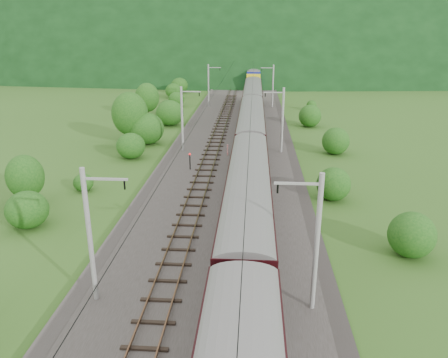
{
  "coord_description": "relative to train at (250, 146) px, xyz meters",
  "views": [
    {
      "loc": [
        2.7,
        -21.06,
        15.31
      ],
      "look_at": [
        0.21,
        14.85,
        2.6
      ],
      "focal_mm": 35.0,
      "sensor_mm": 36.0,
      "label": 1
    }
  ],
  "objects": [
    {
      "name": "ground",
      "position": [
        -2.4,
        -21.48,
        -3.86
      ],
      "size": [
        600.0,
        600.0,
        0.0
      ],
      "primitive_type": "plane",
      "color": "#30541A",
      "rests_on": "ground"
    },
    {
      "name": "railbed",
      "position": [
        -2.4,
        -11.48,
        -3.71
      ],
      "size": [
        14.0,
        220.0,
        0.3
      ],
      "primitive_type": "cube",
      "color": "#38332D",
      "rests_on": "ground"
    },
    {
      "name": "track_left",
      "position": [
        -4.8,
        -11.48,
        -3.49
      ],
      "size": [
        2.4,
        220.0,
        0.27
      ],
      "color": "brown",
      "rests_on": "railbed"
    },
    {
      "name": "track_right",
      "position": [
        0.0,
        -11.48,
        -3.49
      ],
      "size": [
        2.4,
        220.0,
        0.27
      ],
      "color": "brown",
      "rests_on": "railbed"
    },
    {
      "name": "catenary_left",
      "position": [
        -8.52,
        10.52,
        0.64
      ],
      "size": [
        2.54,
        192.28,
        8.0
      ],
      "color": "gray",
      "rests_on": "railbed"
    },
    {
      "name": "catenary_right",
      "position": [
        3.72,
        10.52,
        0.64
      ],
      "size": [
        2.54,
        192.28,
        8.0
      ],
      "color": "gray",
      "rests_on": "railbed"
    },
    {
      "name": "overhead_wires",
      "position": [
        -2.4,
        -11.48,
        3.24
      ],
      "size": [
        4.83,
        198.0,
        0.03
      ],
      "color": "black",
      "rests_on": "ground"
    },
    {
      "name": "mountain_main",
      "position": [
        -2.4,
        238.52,
        -3.86
      ],
      "size": [
        504.0,
        360.0,
        244.0
      ],
      "primitive_type": "ellipsoid",
      "color": "black",
      "rests_on": "ground"
    },
    {
      "name": "mountain_ridge",
      "position": [
        -122.4,
        278.52,
        -3.86
      ],
      "size": [
        336.0,
        280.0,
        132.0
      ],
      "primitive_type": "ellipsoid",
      "color": "black",
      "rests_on": "ground"
    },
    {
      "name": "train",
      "position": [
        0.0,
        0.0,
        0.0
      ],
      "size": [
        3.3,
        157.41,
        5.76
      ],
      "color": "black",
      "rests_on": "ground"
    },
    {
      "name": "hazard_post_near",
      "position": [
        -2.81,
        8.66,
        -2.88
      ],
      "size": [
        0.14,
        0.14,
        1.35
      ],
      "primitive_type": "cylinder",
      "color": "red",
      "rests_on": "railbed"
    },
    {
      "name": "hazard_post_far",
      "position": [
        -2.05,
        7.99,
        -2.71
      ],
      "size": [
        0.18,
        0.18,
        1.69
      ],
      "primitive_type": "cylinder",
      "color": "red",
      "rests_on": "railbed"
    },
    {
      "name": "signal",
      "position": [
        -6.59,
        2.84,
        -2.48
      ],
      "size": [
        0.2,
        0.2,
        1.85
      ],
      "color": "black",
      "rests_on": "railbed"
    },
    {
      "name": "vegetation_left",
      "position": [
        -15.82,
        7.55,
        -1.44
      ],
      "size": [
        11.11,
        144.58,
        6.99
      ],
      "color": "#174713",
      "rests_on": "ground"
    },
    {
      "name": "vegetation_right",
      "position": [
        9.95,
        -4.46,
        -2.45
      ],
      "size": [
        6.89,
        103.33,
        3.17
      ],
      "color": "#174713",
      "rests_on": "ground"
    }
  ]
}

